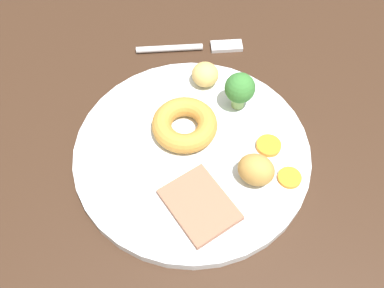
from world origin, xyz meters
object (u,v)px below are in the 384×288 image
Objects in this scene: roast_potato_left at (256,170)px; broccoli_floret at (240,89)px; dinner_plate at (192,152)px; fork at (193,47)px; yorkshire_pudding at (186,125)px; roast_potato_right at (205,74)px; meat_slice_main at (199,205)px; carrot_coin_front at (269,146)px; carrot_coin_back at (289,178)px.

broccoli_floret is at bearing -173.85° from roast_potato_left.
dinner_plate reaches higher than fork.
broccoli_floret is (-3.86, 6.58, 1.91)cm from yorkshire_pudding.
roast_potato_right is (-14.39, -5.16, -0.27)cm from roast_potato_left.
meat_slice_main is 2.68× the size of carrot_coin_front.
roast_potato_right is (-7.74, 2.55, 0.33)cm from yorkshire_pudding.
dinner_plate is at bearing 15.50° from yorkshire_pudding.
carrot_coin_front reaches higher than carrot_coin_back.
roast_potato_right is at bearing 170.07° from dinner_plate.
roast_potato_left reaches higher than roast_potato_right.
broccoli_floret is at bearing 120.39° from yorkshire_pudding.
roast_potato_left is 4.84cm from carrot_coin_front.
roast_potato_left is 10.65cm from broccoli_floret.
carrot_coin_front is 4.69cm from carrot_coin_back.
fork is (-22.01, -6.61, -2.80)cm from roast_potato_left.
meat_slice_main is 25.52cm from fork.
broccoli_floret is at bearing 46.04° from roast_potato_right.
meat_slice_main reaches higher than fork.
carrot_coin_front is at bearing 90.78° from dinner_plate.
broccoli_floret reaches higher than carrot_coin_front.
carrot_coin_back is 24.60cm from fork.
broccoli_floret is (-10.50, -1.13, 1.31)cm from roast_potato_left.
meat_slice_main reaches higher than dinner_plate.
roast_potato_left is 15.29cm from roast_potato_right.
roast_potato_right is at bearing -148.01° from carrot_coin_back.
roast_potato_left is at bearing -76.91° from fork.
roast_potato_right is 1.31× the size of carrot_coin_back.
dinner_plate is 5.41× the size of broccoli_floret.
roast_potato_right is 0.23× the size of fork.
roast_potato_left is 23.15cm from fork.
meat_slice_main is at bearing -60.99° from roast_potato_left.
roast_potato_right is at bearing 176.47° from meat_slice_main.
carrot_coin_back is (-3.29, 10.20, -0.16)cm from meat_slice_main.
roast_potato_right reaches higher than dinner_plate.
meat_slice_main is at bearing -47.63° from carrot_coin_front.
carrot_coin_back is at bearing 25.40° from broccoli_floret.
carrot_coin_back reaches higher than dinner_plate.
broccoli_floret is at bearing -68.17° from fork.
carrot_coin_back is (6.83, 11.66, -0.96)cm from yorkshire_pudding.
meat_slice_main is at bearing -20.15° from broccoli_floret.
carrot_coin_front is 1.10× the size of carrot_coin_back.
yorkshire_pudding is at bearing -164.50° from dinner_plate.
dinner_plate is 18.02cm from fork.
carrot_coin_front is at bearing 75.52° from yorkshire_pudding.
broccoli_floret is at bearing -154.60° from carrot_coin_back.
fork is (-22.19, -10.55, -1.25)cm from carrot_coin_back.
fork is at bearing -179.22° from meat_slice_main.
broccoli_floret is (-6.51, 5.85, 3.80)cm from dinner_plate.
yorkshire_pudding is 10.14cm from carrot_coin_front.
carrot_coin_front is (-4.12, 2.06, -1.49)cm from roast_potato_left.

